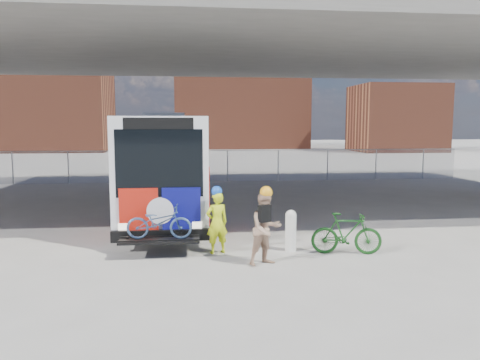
{
  "coord_description": "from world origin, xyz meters",
  "views": [
    {
      "loc": [
        -1.24,
        -15.08,
        3.35
      ],
      "look_at": [
        0.35,
        -0.64,
        1.6
      ],
      "focal_mm": 35.0,
      "sensor_mm": 36.0,
      "label": 1
    }
  ],
  "objects": [
    {
      "name": "bus",
      "position": [
        -2.0,
        3.12,
        2.11
      ],
      "size": [
        2.67,
        12.9,
        3.69
      ],
      "color": "silver",
      "rests_on": "ground"
    },
    {
      "name": "smokestack",
      "position": [
        14.0,
        55.0,
        12.5
      ],
      "size": [
        2.2,
        2.2,
        25.0
      ],
      "primitive_type": "cylinder",
      "color": "brown",
      "rests_on": "ground"
    },
    {
      "name": "chainlink_fence",
      "position": [
        0.0,
        12.0,
        1.42
      ],
      "size": [
        30.0,
        0.06,
        30.0
      ],
      "color": "gray",
      "rests_on": "ground"
    },
    {
      "name": "cyclist_hivis",
      "position": [
        -0.54,
        -3.21,
        0.85
      ],
      "size": [
        0.67,
        0.54,
        1.77
      ],
      "rotation": [
        0.0,
        0.0,
        3.43
      ],
      "color": "#D6EC18",
      "rests_on": "ground"
    },
    {
      "name": "bike_parked",
      "position": [
        2.77,
        -3.67,
        0.54
      ],
      "size": [
        1.87,
        0.84,
        1.08
      ],
      "primitive_type": "imported",
      "rotation": [
        0.0,
        0.0,
        1.38
      ],
      "color": "#164617",
      "rests_on": "ground"
    },
    {
      "name": "cyclist_tan",
      "position": [
        0.56,
        -4.34,
        0.9
      ],
      "size": [
        1.04,
        0.95,
        1.9
      ],
      "rotation": [
        0.0,
        0.0,
        0.44
      ],
      "color": "tan",
      "rests_on": "ground"
    },
    {
      "name": "overpass",
      "position": [
        0.0,
        4.0,
        6.54
      ],
      "size": [
        40.0,
        16.0,
        7.95
      ],
      "color": "#605E59",
      "rests_on": "ground"
    },
    {
      "name": "brick_buildings",
      "position": [
        1.23,
        48.23,
        5.42
      ],
      "size": [
        54.0,
        22.0,
        12.0
      ],
      "color": "brown",
      "rests_on": "ground"
    },
    {
      "name": "ground",
      "position": [
        0.0,
        0.0,
        0.0
      ],
      "size": [
        160.0,
        160.0,
        0.0
      ],
      "primitive_type": "plane",
      "color": "#9E9991",
      "rests_on": "ground"
    },
    {
      "name": "bollard",
      "position": [
        1.41,
        -3.21,
        0.59
      ],
      "size": [
        0.29,
        0.29,
        1.1
      ],
      "color": "silver",
      "rests_on": "ground"
    }
  ]
}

